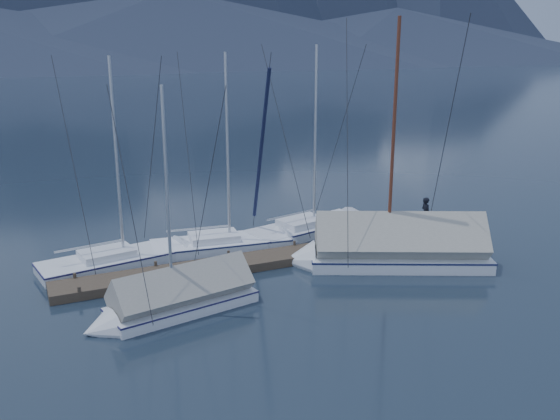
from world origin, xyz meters
The scene contains 9 objects.
ground centered at (0.00, 0.00, 0.00)m, with size 1000.00×1000.00×0.00m, color black.
dock centered at (0.00, 2.00, 0.11)m, with size 18.00×1.50×0.54m.
mooring_posts centered at (-0.50, 2.00, 0.35)m, with size 15.12×1.52×0.35m.
sailboat_open_left centered at (-5.45, 4.45, 0.16)m, with size 7.09×3.24×9.07m.
sailboat_open_mid centered at (-0.85, 4.36, 0.16)m, with size 7.14×3.04×9.20m.
sailboat_open_right centered at (3.66, 5.17, 0.17)m, with size 7.48×3.71×9.53m.
sailboat_covered_near centered at (3.68, -0.04, 0.53)m, with size 8.53×5.78×10.73m.
sailboat_covered_far centered at (-5.39, -1.01, 0.40)m, with size 6.08×2.87×8.21m.
person centered at (7.37, 2.04, 1.14)m, with size 0.58×0.38×1.60m, color black.
Camera 1 is at (-9.55, -18.96, 8.57)m, focal length 38.00 mm.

